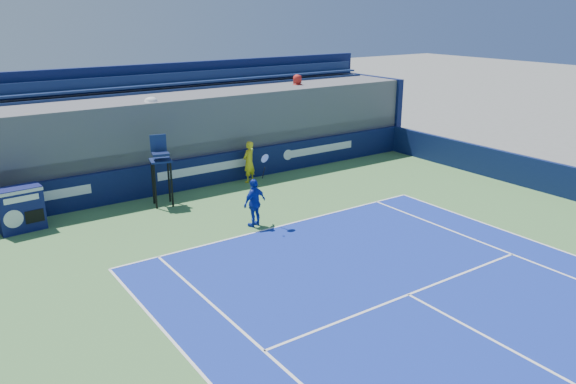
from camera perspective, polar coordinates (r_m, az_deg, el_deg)
ball_person at (r=22.16m, az=-3.99°, el=3.07°), size 0.71×0.60×1.65m
back_hoarding at (r=21.93m, az=-8.36°, el=2.12°), size 20.40×0.21×1.20m
match_clock at (r=19.12m, az=-25.57°, el=-1.46°), size 1.36×0.81×1.40m
umpire_chair at (r=19.77m, az=-12.82°, el=2.89°), size 0.84×0.84×2.48m
tennis_player at (r=17.59m, az=-3.41°, el=-1.07°), size 1.01×0.60×2.57m
stadium_seating at (r=23.44m, az=-10.79°, el=6.13°), size 21.00×4.05×4.40m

